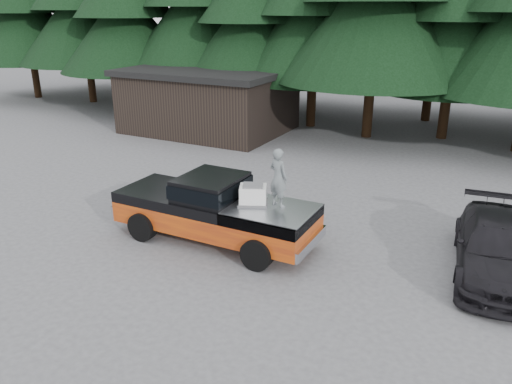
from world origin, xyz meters
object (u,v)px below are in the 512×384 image
at_px(pickup_truck, 215,219).
at_px(utility_building, 209,100).
at_px(air_compressor, 253,195).
at_px(man_on_bed, 278,178).
at_px(parked_car, 498,248).

height_order(pickup_truck, utility_building, utility_building).
distance_m(pickup_truck, air_compressor, 1.51).
xyz_separation_m(pickup_truck, man_on_bed, (1.86, 0.25, 1.46)).
distance_m(pickup_truck, utility_building, 13.81).
height_order(parked_car, utility_building, utility_building).
bearing_deg(man_on_bed, parked_car, -147.88).
height_order(man_on_bed, utility_building, utility_building).
distance_m(air_compressor, parked_car, 6.32).
bearing_deg(pickup_truck, utility_building, 123.21).
height_order(air_compressor, parked_car, air_compressor).
bearing_deg(parked_car, man_on_bed, -172.05).
bearing_deg(pickup_truck, parked_car, 12.72).
height_order(pickup_truck, man_on_bed, man_on_bed).
distance_m(air_compressor, man_on_bed, 0.87).
height_order(pickup_truck, air_compressor, air_compressor).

